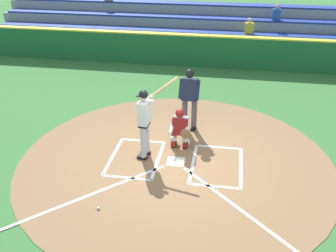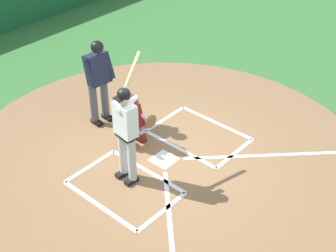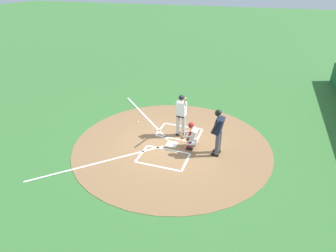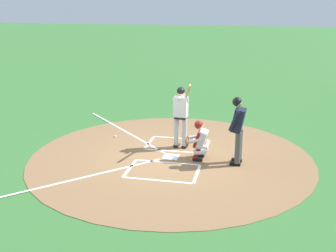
{
  "view_description": "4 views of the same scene",
  "coord_description": "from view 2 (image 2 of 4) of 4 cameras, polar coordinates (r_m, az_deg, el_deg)",
  "views": [
    {
      "loc": [
        -1.25,
        8.61,
        5.6
      ],
      "look_at": [
        0.16,
        0.22,
        1.14
      ],
      "focal_mm": 43.21,
      "sensor_mm": 36.0,
      "label": 1
    },
    {
      "loc": [
        5.41,
        4.85,
        5.8
      ],
      "look_at": [
        0.34,
        0.4,
        1.14
      ],
      "focal_mm": 52.45,
      "sensor_mm": 36.0,
      "label": 2
    },
    {
      "loc": [
        -9.53,
        -3.12,
        6.14
      ],
      "look_at": [
        -0.47,
        0.0,
        1.09
      ],
      "focal_mm": 30.56,
      "sensor_mm": 36.0,
      "label": 3
    },
    {
      "loc": [
        -10.82,
        -2.21,
        4.33
      ],
      "look_at": [
        0.23,
        0.13,
        0.85
      ],
      "focal_mm": 44.39,
      "sensor_mm": 36.0,
      "label": 4
    }
  ],
  "objects": [
    {
      "name": "catcher",
      "position": [
        9.4,
        -4.09,
        0.85
      ],
      "size": [
        0.59,
        0.62,
        1.13
      ],
      "color": "black",
      "rests_on": "ground"
    },
    {
      "name": "ground_plane",
      "position": [
        9.3,
        -0.47,
        -3.98
      ],
      "size": [
        120.0,
        120.0,
        0.0
      ],
      "primitive_type": "plane",
      "color": "#387033"
    },
    {
      "name": "plate_umpire",
      "position": [
        9.89,
        -8.12,
        5.7
      ],
      "size": [
        0.6,
        0.45,
        1.86
      ],
      "color": "#4C4C51",
      "rests_on": "ground"
    },
    {
      "name": "home_plate_and_chalk",
      "position": [
        8.86,
        3.8,
        -6.24
      ],
      "size": [
        7.93,
        4.91,
        0.01
      ],
      "color": "white",
      "rests_on": "dirt_circle"
    },
    {
      "name": "dirt_circle",
      "position": [
        9.29,
        -0.47,
        -3.95
      ],
      "size": [
        8.0,
        8.0,
        0.01
      ],
      "primitive_type": "cylinder",
      "color": "olive",
      "rests_on": "ground"
    },
    {
      "name": "batter",
      "position": [
        8.26,
        -4.92,
        -0.22
      ],
      "size": [
        0.99,
        0.63,
        2.13
      ],
      "color": "#BCBCBC",
      "rests_on": "ground"
    }
  ]
}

